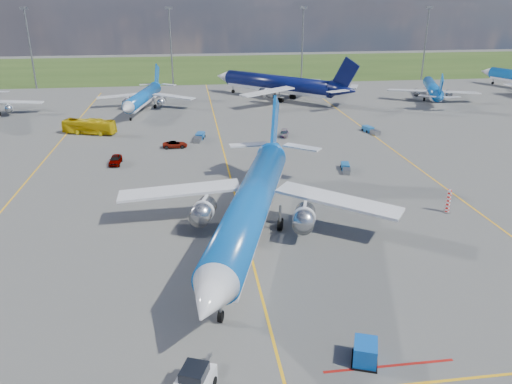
{
  "coord_description": "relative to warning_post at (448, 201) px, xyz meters",
  "views": [
    {
      "loc": [
        -5.76,
        -45.96,
        25.46
      ],
      "look_at": [
        1.64,
        8.11,
        4.0
      ],
      "focal_mm": 35.0,
      "sensor_mm": 36.0,
      "label": 1
    }
  ],
  "objects": [
    {
      "name": "taxiway_lines",
      "position": [
        -25.83,
        19.7,
        -1.49
      ],
      "size": [
        60.25,
        160.0,
        0.02
      ],
      "color": "yellow",
      "rests_on": "ground"
    },
    {
      "name": "baggage_tug_c",
      "position": [
        -29.98,
        38.61,
        -0.98
      ],
      "size": [
        2.45,
        5.13,
        1.11
      ],
      "rotation": [
        0.0,
        0.0,
        -0.24
      ],
      "color": "#1A559C",
      "rests_on": "ground"
    },
    {
      "name": "service_car_b",
      "position": [
        -34.47,
        33.81,
        -0.88
      ],
      "size": [
        4.5,
        2.2,
        1.23
      ],
      "primitive_type": "imported",
      "rotation": [
        0.0,
        0.0,
        1.61
      ],
      "color": "#999999",
      "rests_on": "ground"
    },
    {
      "name": "warning_post",
      "position": [
        0.0,
        0.0,
        0.0
      ],
      "size": [
        0.5,
        0.5,
        3.0
      ],
      "primitive_type": "cylinder",
      "color": "red",
      "rests_on": "ground"
    },
    {
      "name": "floodlight_masts",
      "position": [
        -16.0,
        102.0,
        11.06
      ],
      "size": [
        202.2,
        0.5,
        22.7
      ],
      "color": "slate",
      "rests_on": "ground"
    },
    {
      "name": "ground",
      "position": [
        -26.0,
        -8.0,
        -1.5
      ],
      "size": [
        400.0,
        400.0,
        0.0
      ],
      "primitive_type": "plane",
      "color": "#52524F",
      "rests_on": "ground"
    },
    {
      "name": "bg_jet_nnw",
      "position": [
        -42.31,
        67.4,
        -1.5
      ],
      "size": [
        31.64,
        38.0,
        8.83
      ],
      "primitive_type": null,
      "rotation": [
        0.0,
        0.0,
        -0.19
      ],
      "color": "#0C52AA",
      "rests_on": "ground"
    },
    {
      "name": "bg_jet_ne",
      "position": [
        31.93,
        69.98,
        -1.5
      ],
      "size": [
        34.25,
        38.88,
        8.49
      ],
      "primitive_type": null,
      "rotation": [
        0.0,
        0.0,
        2.79
      ],
      "color": "#0C52AA",
      "rests_on": "ground"
    },
    {
      "name": "grass_strip",
      "position": [
        -26.0,
        142.0,
        -1.5
      ],
      "size": [
        400.0,
        80.0,
        0.01
      ],
      "primitive_type": "cube",
      "color": "#2D4719",
      "rests_on": "ground"
    },
    {
      "name": "baggage_tug_w",
      "position": [
        -7.82,
        17.4,
        -1.06
      ],
      "size": [
        1.98,
        4.35,
        0.95
      ],
      "rotation": [
        0.0,
        0.0,
        -0.21
      ],
      "color": "#185794",
      "rests_on": "ground"
    },
    {
      "name": "bg_jet_n",
      "position": [
        -8.36,
        75.85,
        -1.5
      ],
      "size": [
        56.95,
        57.16,
        12.0
      ],
      "primitive_type": null,
      "rotation": [
        0.0,
        0.0,
        3.91
      ],
      "color": "#070E3F",
      "rests_on": "ground"
    },
    {
      "name": "service_car_c",
      "position": [
        -13.57,
        38.81,
        -0.93
      ],
      "size": [
        2.68,
        4.25,
        1.15
      ],
      "primitive_type": "imported",
      "rotation": [
        0.0,
        0.0,
        -0.29
      ],
      "color": "#999999",
      "rests_on": "ground"
    },
    {
      "name": "apron_bus",
      "position": [
        -51.38,
        45.97,
        -0.02
      ],
      "size": [
        10.87,
        5.69,
        2.96
      ],
      "primitive_type": "imported",
      "rotation": [
        0.0,
        0.0,
        1.25
      ],
      "color": "yellow",
      "rests_on": "ground"
    },
    {
      "name": "baggage_tug_e",
      "position": [
        4.12,
        39.36,
        -1.0
      ],
      "size": [
        2.39,
        4.95,
        1.07
      ],
      "rotation": [
        0.0,
        0.0,
        0.25
      ],
      "color": "#1A5B9E",
      "rests_on": "ground"
    },
    {
      "name": "main_airliner",
      "position": [
        -25.43,
        -4.08,
        -1.5
      ],
      "size": [
        47.42,
        54.78,
        12.17
      ],
      "primitive_type": null,
      "rotation": [
        0.0,
        0.0,
        -0.3
      ],
      "color": "#0C52AA",
      "rests_on": "ground"
    },
    {
      "name": "service_car_a",
      "position": [
        -43.9,
        25.55,
        -0.75
      ],
      "size": [
        1.92,
        4.46,
        1.5
      ],
      "primitive_type": "imported",
      "rotation": [
        0.0,
        0.0,
        -0.04
      ],
      "color": "#999999",
      "rests_on": "ground"
    },
    {
      "name": "uld_container",
      "position": [
        -19.64,
        -25.27,
        -0.66
      ],
      "size": [
        2.32,
        2.57,
        1.69
      ],
      "primitive_type": "cube",
      "rotation": [
        0.0,
        0.0,
        -0.36
      ],
      "color": "#0C4DB2",
      "rests_on": "ground"
    }
  ]
}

